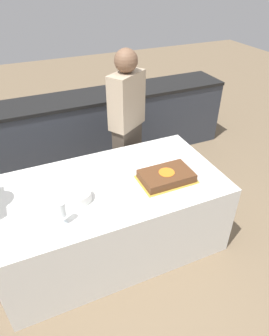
{
  "coord_description": "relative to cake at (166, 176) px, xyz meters",
  "views": [
    {
      "loc": [
        -0.62,
        -1.95,
        2.34
      ],
      "look_at": [
        0.24,
        0.0,
        0.85
      ],
      "focal_mm": 32.0,
      "sensor_mm": 36.0,
      "label": 1
    }
  ],
  "objects": [
    {
      "name": "plate_stack",
      "position": [
        -0.78,
        0.05,
        0.0
      ],
      "size": [
        0.22,
        0.22,
        0.09
      ],
      "color": "white",
      "rests_on": "dining_table"
    },
    {
      "name": "dining_table",
      "position": [
        -0.48,
        0.14,
        -0.41
      ],
      "size": [
        1.99,
        1.05,
        0.75
      ],
      "color": "silver",
      "rests_on": "ground_plane"
    },
    {
      "name": "back_counter",
      "position": [
        -0.48,
        1.75,
        -0.33
      ],
      "size": [
        4.4,
        0.58,
        0.92
      ],
      "color": "#333842",
      "rests_on": "ground_plane"
    },
    {
      "name": "wine_glass",
      "position": [
        -0.94,
        -0.17,
        0.1
      ],
      "size": [
        0.06,
        0.06,
        0.2
      ],
      "color": "white",
      "rests_on": "dining_table"
    },
    {
      "name": "person_cutting_cake",
      "position": [
        -0.0,
        0.89,
        0.09
      ],
      "size": [
        0.45,
        0.39,
        1.66
      ],
      "rotation": [
        0.0,
        0.0,
        -2.57
      ],
      "color": "#4C4238",
      "rests_on": "ground_plane"
    },
    {
      "name": "cake",
      "position": [
        0.0,
        0.0,
        0.0
      ],
      "size": [
        0.49,
        0.33,
        0.08
      ],
      "color": "gold",
      "rests_on": "dining_table"
    },
    {
      "name": "ground_plane",
      "position": [
        -0.48,
        0.14,
        -0.79
      ],
      "size": [
        14.0,
        14.0,
        0.0
      ],
      "primitive_type": "plane",
      "color": "#7A664C"
    },
    {
      "name": "side_plate_near_cake",
      "position": [
        -0.08,
        0.29,
        -0.04
      ],
      "size": [
        0.18,
        0.18,
        0.0
      ],
      "color": "white",
      "rests_on": "dining_table"
    }
  ]
}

